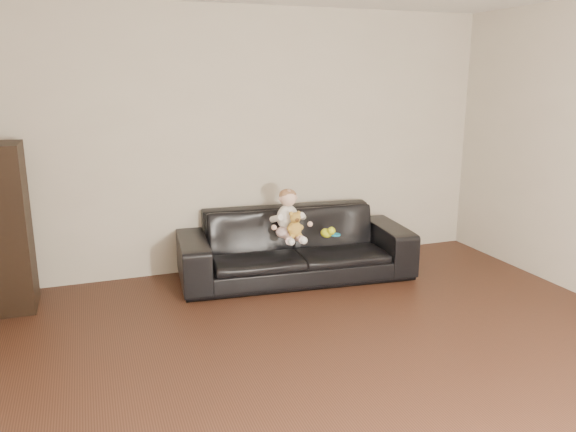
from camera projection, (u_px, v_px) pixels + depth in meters
name	position (u px, v px, depth m)	size (l,w,h in m)	color
floor	(388.00, 399.00, 3.46)	(5.50, 5.50, 0.00)	#3F2216
wall_back	(257.00, 141.00, 5.65)	(5.00, 5.00, 0.00)	beige
sofa	(295.00, 244.00, 5.50)	(2.25, 0.88, 0.66)	black
cabinet	(6.00, 228.00, 4.67)	(0.35, 0.49, 1.41)	black
shelf_item	(4.00, 191.00, 4.60)	(0.18, 0.25, 0.28)	silver
baby	(288.00, 217.00, 5.28)	(0.34, 0.41, 0.48)	silver
teddy_bear	(295.00, 225.00, 5.16)	(0.14, 0.14, 0.24)	#BA8D35
toy_green	(326.00, 233.00, 5.36)	(0.11, 0.13, 0.09)	#D1E31A
toy_rattle	(325.00, 233.00, 5.40)	(0.07, 0.07, 0.07)	orange
toy_blue_disc	(335.00, 235.00, 5.44)	(0.10, 0.10, 0.01)	#1CA1E0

